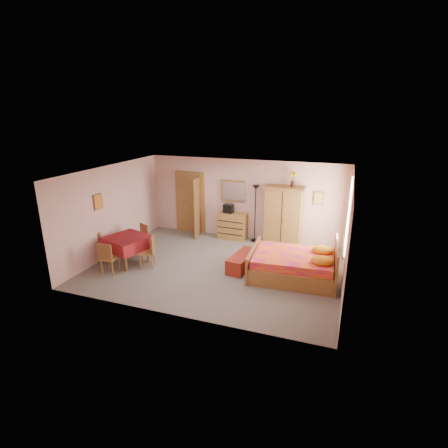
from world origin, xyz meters
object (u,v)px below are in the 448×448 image
at_px(stereo, 228,209).
at_px(bench, 243,261).
at_px(floor_lamp, 255,214).
at_px(wardrobe, 283,216).
at_px(chair_north, 140,240).
at_px(chair_east, 147,252).
at_px(wall_mirror, 235,191).
at_px(chair_south, 110,257).
at_px(chair_west, 108,245).
at_px(sunflower_vase, 293,179).
at_px(dining_table, 128,250).
at_px(chest_of_drawers, 233,226).
at_px(bed, 293,258).

height_order(stereo, bench, stereo).
bearing_deg(floor_lamp, wardrobe, -4.91).
height_order(chair_north, chair_east, chair_north).
relative_size(wall_mirror, chair_north, 1.06).
bearing_deg(bench, chair_east, -162.50).
bearing_deg(chair_south, chair_west, 125.73).
xyz_separation_m(wall_mirror, sunflower_vase, (1.88, -0.22, 0.57)).
distance_m(stereo, chair_west, 3.90).
height_order(floor_lamp, chair_south, floor_lamp).
height_order(dining_table, chair_west, chair_west).
height_order(sunflower_vase, chair_north, sunflower_vase).
distance_m(chest_of_drawers, wall_mirror, 1.14).
xyz_separation_m(floor_lamp, dining_table, (-2.86, -2.86, -0.54)).
relative_size(chest_of_drawers, bench, 0.76).
relative_size(stereo, chair_south, 0.35).
bearing_deg(stereo, floor_lamp, 0.08).
relative_size(chest_of_drawers, wall_mirror, 0.98).
bearing_deg(chair_west, chair_south, 15.19).
bearing_deg(wall_mirror, floor_lamp, -19.01).
relative_size(bed, chair_south, 2.48).
height_order(bed, chair_west, bed).
relative_size(floor_lamp, sunflower_vase, 4.04).
xyz_separation_m(dining_table, chair_north, (-0.06, 0.69, 0.05)).
bearing_deg(chair_north, chest_of_drawers, -110.66).
bearing_deg(dining_table, bench, 13.44).
bearing_deg(stereo, dining_table, -124.31).
height_order(sunflower_vase, bed, sunflower_vase).
relative_size(wall_mirror, wardrobe, 0.50).
bearing_deg(chair_south, sunflower_vase, 37.34).
bearing_deg(chair_south, chair_north, 85.67).
relative_size(wardrobe, bed, 0.88).
bearing_deg(chest_of_drawers, sunflower_vase, 1.68).
relative_size(chest_of_drawers, chair_north, 1.04).
bearing_deg(dining_table, chair_east, -3.76).
height_order(stereo, chair_east, stereo).
distance_m(wall_mirror, chair_east, 3.62).
bearing_deg(chair_east, chair_south, 111.65).
bearing_deg(floor_lamp, chair_west, -142.03).
height_order(bench, chair_north, chair_north).
height_order(chest_of_drawers, chair_west, chest_of_drawers).
bearing_deg(wardrobe, chest_of_drawers, 178.21).
distance_m(wall_mirror, dining_table, 3.89).
xyz_separation_m(stereo, sunflower_vase, (2.04, -0.01, 1.11)).
height_order(chest_of_drawers, floor_lamp, floor_lamp).
distance_m(bed, chair_south, 4.72).
xyz_separation_m(wardrobe, chair_south, (-3.85, -3.48, -0.51)).
height_order(bed, chair_south, bed).
bearing_deg(stereo, chair_north, -132.81).
xyz_separation_m(wardrobe, bed, (0.67, -2.09, -0.45)).
distance_m(stereo, bench, 2.54).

